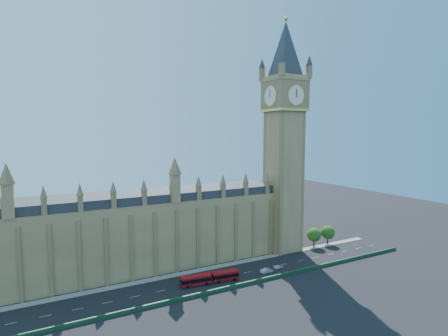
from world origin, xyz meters
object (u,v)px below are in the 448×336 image
red_bus (210,278)px  car_grey (216,281)px  car_white (279,267)px  car_silver (267,271)px

red_bus → car_grey: 2.20m
car_grey → car_white: bearing=-84.3°
car_grey → car_white: car_grey is taller
car_grey → car_silver: bearing=-87.9°
car_silver → car_grey: bearing=82.7°
red_bus → car_silver: 21.59m
car_silver → red_bus: bearing=81.2°
red_bus → car_grey: size_ratio=5.08×
red_bus → car_white: bearing=6.3°
car_silver → car_white: 6.30m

